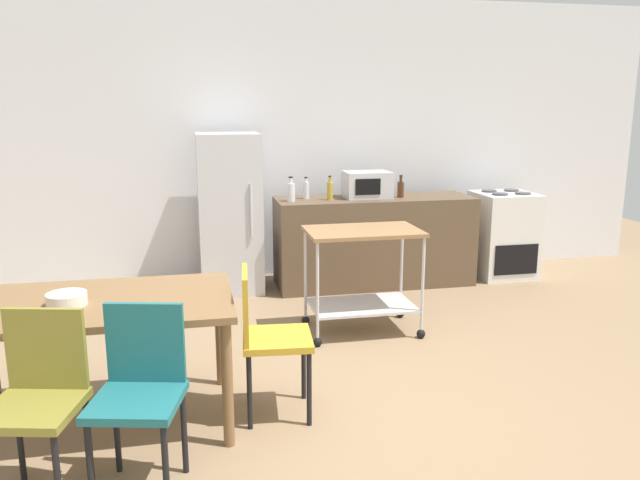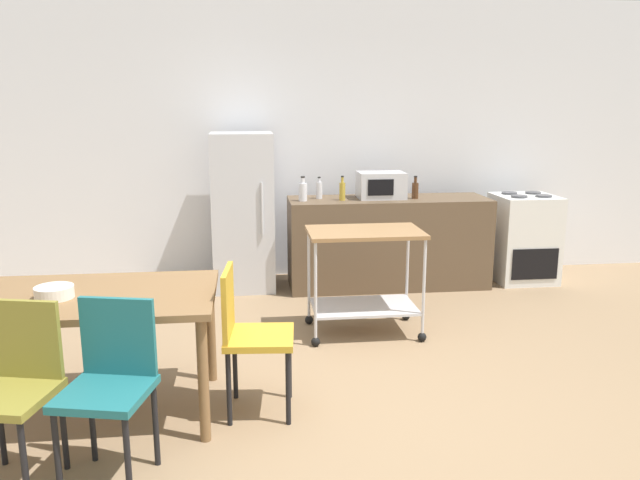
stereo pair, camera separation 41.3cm
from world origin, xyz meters
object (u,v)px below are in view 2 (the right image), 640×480
object	(u,v)px
chair_teal	(110,378)
bottle_olive_oil	(342,191)
kitchen_cart	(364,264)
fruit_bowl	(54,292)
stove_oven	(523,238)
dining_table	(85,307)
bottle_vinegar	(303,191)
chair_olive	(13,381)
bottle_sesame_oil	(319,190)
microwave	(381,185)
bottle_wine	(415,190)
chair_mustard	(248,330)
refrigerator	(243,212)

from	to	relation	value
chair_teal	bottle_olive_oil	xyz separation A→B (m)	(1.61, 3.04, 0.48)
kitchen_cart	fruit_bowl	xyz separation A→B (m)	(-2.01, -1.20, 0.21)
stove_oven	fruit_bowl	xyz separation A→B (m)	(-3.95, -2.53, 0.33)
dining_table	fruit_bowl	world-z (taller)	fruit_bowl
chair_teal	bottle_vinegar	bearing A→B (deg)	81.52
chair_olive	bottle_sesame_oil	bearing A→B (deg)	73.13
stove_oven	fruit_bowl	size ratio (longest dim) A/B	4.29
stove_oven	bottle_sesame_oil	size ratio (longest dim) A/B	4.24
stove_oven	bottle_olive_oil	size ratio (longest dim) A/B	3.84
stove_oven	bottle_sesame_oil	bearing A→B (deg)	178.86
bottle_vinegar	microwave	xyz separation A→B (m)	(0.79, 0.10, 0.03)
chair_teal	bottle_wine	world-z (taller)	bottle_wine
chair_mustard	chair_teal	bearing A→B (deg)	136.27
refrigerator	bottle_vinegar	xyz separation A→B (m)	(0.58, -0.18, 0.22)
bottle_wine	fruit_bowl	size ratio (longest dim) A/B	1.05
refrigerator	fruit_bowl	world-z (taller)	refrigerator
dining_table	kitchen_cart	distance (m)	2.19
bottle_vinegar	fruit_bowl	xyz separation A→B (m)	(-1.63, -2.44, -0.21)
stove_oven	refrigerator	xyz separation A→B (m)	(-2.90, 0.08, 0.32)
bottle_sesame_oil	fruit_bowl	world-z (taller)	bottle_sesame_oil
stove_oven	refrigerator	size ratio (longest dim) A/B	0.59
dining_table	bottle_olive_oil	distance (m)	3.05
refrigerator	bottle_wine	distance (m)	1.72
stove_oven	bottle_wine	world-z (taller)	bottle_wine
dining_table	stove_oven	size ratio (longest dim) A/B	1.63
chair_teal	kitchen_cart	xyz separation A→B (m)	(1.60, 1.81, 0.05)
refrigerator	bottle_wine	size ratio (longest dim) A/B	6.88
chair_teal	fruit_bowl	bearing A→B (deg)	137.62
bottle_sesame_oil	bottle_wine	distance (m)	0.95
refrigerator	bottle_olive_oil	distance (m)	1.01
kitchen_cart	microwave	xyz separation A→B (m)	(0.42, 1.33, 0.46)
chair_teal	bottle_wine	bearing A→B (deg)	66.03
chair_mustard	microwave	xyz separation A→B (m)	(1.35, 2.55, 0.51)
chair_mustard	refrigerator	distance (m)	2.64
kitchen_cart	bottle_olive_oil	distance (m)	1.31
chair_olive	bottle_sesame_oil	xyz separation A→B (m)	(1.85, 3.16, 0.47)
dining_table	chair_mustard	world-z (taller)	chair_mustard
microwave	chair_mustard	bearing A→B (deg)	-117.78
chair_olive	refrigerator	xyz separation A→B (m)	(1.10, 3.20, 0.26)
fruit_bowl	stove_oven	bearing A→B (deg)	32.63
kitchen_cart	bottle_wine	distance (m)	1.53
kitchen_cart	bottle_vinegar	xyz separation A→B (m)	(-0.38, 1.24, 0.42)
chair_mustard	bottle_sesame_oil	size ratio (longest dim) A/B	4.11
microwave	fruit_bowl	size ratio (longest dim) A/B	2.15
dining_table	chair_olive	bearing A→B (deg)	-106.16
chair_teal	bottle_vinegar	distance (m)	3.31
chair_olive	bottle_wine	world-z (taller)	bottle_wine
bottle_wine	bottle_olive_oil	bearing A→B (deg)	-177.77
chair_teal	microwave	size ratio (longest dim) A/B	1.93
dining_table	microwave	world-z (taller)	microwave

